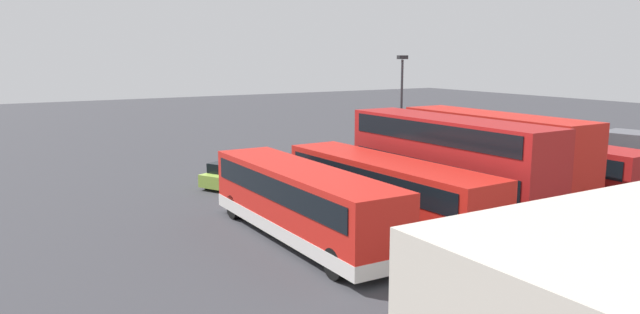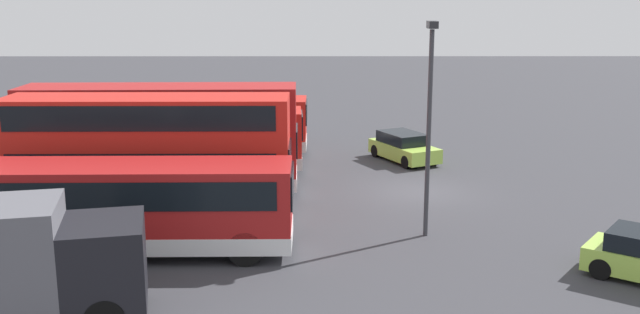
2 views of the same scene
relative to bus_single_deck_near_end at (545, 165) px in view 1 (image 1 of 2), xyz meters
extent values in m
plane|color=#38383D|center=(7.39, -10.53, -1.62)|extent=(140.00, 140.00, 0.00)
cube|color=#A51919|center=(0.00, 0.01, 0.03)|extent=(2.68, 10.90, 2.60)
cube|color=silver|center=(0.00, 0.01, -1.00)|extent=(2.72, 10.94, 0.55)
cube|color=black|center=(0.00, 0.01, 0.63)|extent=(2.73, 10.10, 0.90)
cube|color=black|center=(0.07, -5.46, 0.63)|extent=(2.25, 0.09, 1.10)
cylinder|color=black|center=(1.17, -4.01, -1.07)|extent=(0.31, 1.10, 1.10)
cylinder|color=black|center=(-1.08, -4.04, -1.07)|extent=(0.31, 1.10, 1.10)
cylinder|color=black|center=(1.08, 4.06, -1.07)|extent=(0.31, 1.10, 1.10)
cylinder|color=black|center=(-1.17, 4.03, -1.07)|extent=(0.31, 1.10, 1.10)
cube|color=red|center=(3.98, -0.01, 0.83)|extent=(2.60, 10.40, 4.20)
cube|color=silver|center=(3.98, -0.01, -1.00)|extent=(2.64, 10.44, 0.55)
cube|color=black|center=(3.98, -0.01, 0.63)|extent=(2.66, 9.60, 0.90)
cube|color=black|center=(3.98, -0.01, 2.33)|extent=(2.66, 9.60, 0.90)
cube|color=black|center=(4.00, -5.23, 0.63)|extent=(2.25, 0.07, 1.10)
cylinder|color=black|center=(5.12, -3.80, -1.07)|extent=(0.31, 1.10, 1.10)
cylinder|color=black|center=(2.87, -3.81, -1.07)|extent=(0.31, 1.10, 1.10)
cylinder|color=black|center=(5.08, 3.79, -1.07)|extent=(0.31, 1.10, 1.10)
cylinder|color=black|center=(2.83, 3.78, -1.07)|extent=(0.31, 1.10, 1.10)
cube|color=#A51919|center=(7.17, 0.22, 0.83)|extent=(2.82, 11.25, 4.20)
cube|color=silver|center=(7.17, 0.22, -1.00)|extent=(2.86, 11.29, 0.55)
cube|color=black|center=(7.17, 0.22, 0.63)|extent=(2.86, 10.45, 0.90)
cube|color=black|center=(7.17, 0.22, 2.33)|extent=(2.86, 10.45, 0.90)
cube|color=black|center=(7.31, -5.40, 0.63)|extent=(2.25, 0.11, 1.10)
cylinder|color=black|center=(8.40, -3.94, -1.07)|extent=(0.33, 1.11, 1.10)
cylinder|color=black|center=(6.15, -4.00, -1.07)|extent=(0.33, 1.11, 1.10)
cylinder|color=black|center=(8.19, 4.45, -1.07)|extent=(0.33, 1.11, 1.10)
cylinder|color=black|center=(5.94, 4.39, -1.07)|extent=(0.33, 1.11, 1.10)
cube|color=red|center=(10.78, 0.33, 0.03)|extent=(3.02, 11.76, 2.60)
cube|color=silver|center=(10.78, 0.33, -1.00)|extent=(3.06, 11.80, 0.55)
cube|color=black|center=(10.78, 0.33, 0.63)|extent=(3.05, 10.96, 0.90)
cube|color=black|center=(11.02, -5.53, 0.63)|extent=(2.25, 0.15, 1.10)
cylinder|color=black|center=(12.09, -4.06, -1.07)|extent=(0.34, 1.11, 1.10)
cylinder|color=black|center=(9.84, -4.15, -1.07)|extent=(0.34, 1.11, 1.10)
cylinder|color=black|center=(11.73, 4.80, -1.07)|extent=(0.34, 1.11, 1.10)
cylinder|color=black|center=(9.48, 4.71, -1.07)|extent=(0.34, 1.11, 1.10)
cube|color=red|center=(14.83, 0.08, 0.03)|extent=(2.59, 11.48, 2.60)
cube|color=silver|center=(14.83, 0.08, -1.00)|extent=(2.63, 11.52, 0.55)
cube|color=black|center=(14.83, 0.08, 0.63)|extent=(2.65, 10.68, 0.90)
cube|color=black|center=(14.81, -5.69, 0.63)|extent=(2.25, 0.07, 1.10)
cylinder|color=black|center=(15.94, -4.26, -1.07)|extent=(0.30, 1.10, 1.10)
cylinder|color=black|center=(13.69, -4.25, -1.07)|extent=(0.30, 1.10, 1.10)
cylinder|color=black|center=(15.97, 4.41, -1.07)|extent=(0.30, 1.10, 1.10)
cylinder|color=black|center=(13.72, 4.42, -1.07)|extent=(0.30, 1.10, 1.10)
cube|color=black|center=(-4.73, -0.85, -0.12)|extent=(2.87, 2.50, 2.20)
cylinder|color=black|center=(-3.63, -0.61, -1.12)|extent=(0.49, 1.04, 1.00)
cylinder|color=black|center=(-5.83, -1.10, -1.12)|extent=(0.49, 1.04, 1.00)
cube|color=#A5D14C|center=(13.21, -10.62, -1.09)|extent=(4.43, 3.42, 0.70)
cube|color=black|center=(13.39, -10.53, -0.47)|extent=(2.91, 2.55, 0.55)
cylinder|color=black|center=(12.29, -11.97, -1.30)|extent=(0.67, 0.48, 0.64)
cylinder|color=black|center=(11.57, -10.54, -1.30)|extent=(0.67, 0.48, 0.64)
cylinder|color=black|center=(14.84, -10.70, -1.30)|extent=(0.67, 0.48, 0.64)
cylinder|color=black|center=(14.13, -9.27, -1.30)|extent=(0.67, 0.48, 0.64)
cube|color=#A5D14C|center=(-2.39, -16.17, -1.09)|extent=(3.83, 4.27, 0.70)
cube|color=black|center=(-2.27, -16.01, -0.47)|extent=(2.74, 2.90, 0.55)
cylinder|color=black|center=(-2.58, -17.77, -1.30)|extent=(0.56, 0.64, 0.64)
cylinder|color=black|center=(-3.86, -16.81, -1.30)|extent=(0.56, 0.64, 0.64)
cylinder|color=black|center=(-0.91, -15.53, -1.30)|extent=(0.56, 0.64, 0.64)
cylinder|color=black|center=(-2.20, -14.58, -1.30)|extent=(0.56, 0.64, 0.64)
cylinder|color=#38383D|center=(1.74, -10.01, 1.91)|extent=(0.16, 0.16, 7.07)
cube|color=#262628|center=(1.74, -10.01, 5.59)|extent=(0.70, 0.30, 0.24)
camera|label=1|loc=(26.11, 20.35, 5.82)|focal=33.40mm
camera|label=2|loc=(-21.86, -6.28, 6.51)|focal=40.11mm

